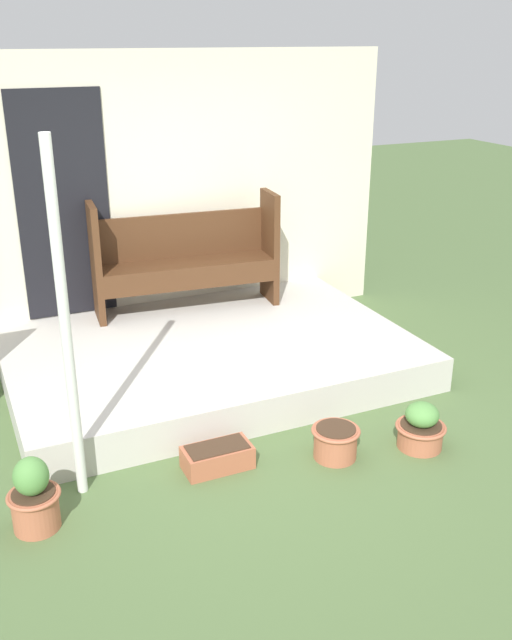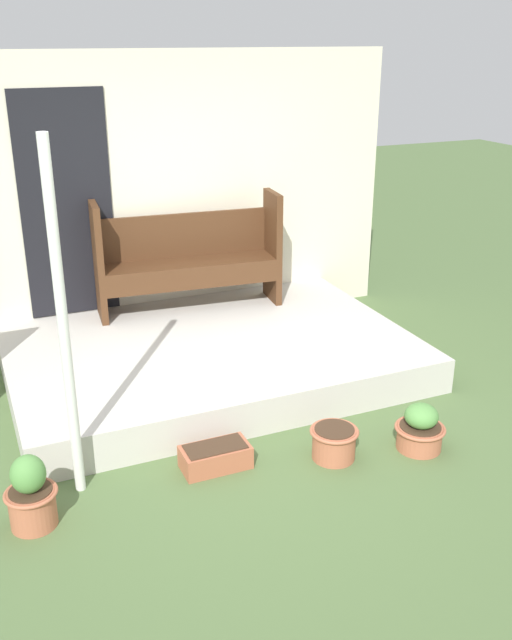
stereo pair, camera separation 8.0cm
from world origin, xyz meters
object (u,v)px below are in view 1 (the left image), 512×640
object	(u,v)px
support_post	(66,329)
bench	(185,254)
flower_pot_right	(421,428)
planter_box_rect	(217,457)
flower_pot_middle	(335,441)
flower_pot_left	(34,498)

from	to	relation	value
support_post	bench	size ratio (longest dim) A/B	1.29
support_post	flower_pot_right	bearing A→B (deg)	-11.38
flower_pot_right	planter_box_rect	bearing A→B (deg)	166.22
support_post	flower_pot_right	world-z (taller)	support_post
flower_pot_right	flower_pot_middle	bearing A→B (deg)	167.74
support_post	bench	xyz separation A→B (m)	(1.45, 2.11, -0.30)
support_post	flower_pot_left	size ratio (longest dim) A/B	4.74
flower_pot_middle	flower_pot_right	distance (m)	0.63
flower_pot_left	planter_box_rect	world-z (taller)	flower_pot_left
planter_box_rect	flower_pot_left	bearing A→B (deg)	-173.29
bench	flower_pot_right	size ratio (longest dim) A/B	4.86
support_post	flower_pot_left	world-z (taller)	support_post
flower_pot_middle	planter_box_rect	bearing A→B (deg)	165.06
bench	flower_pot_right	xyz separation A→B (m)	(0.83, -2.57, -0.67)
flower_pot_left	bench	bearing A→B (deg)	53.18
flower_pot_left	flower_pot_right	distance (m)	2.61
support_post	flower_pot_middle	bearing A→B (deg)	-11.05
planter_box_rect	flower_pot_middle	bearing A→B (deg)	-14.94
flower_pot_left	flower_pot_middle	xyz separation A→B (m)	(1.99, -0.07, -0.08)
support_post	bench	distance (m)	2.58
planter_box_rect	support_post	bearing A→B (deg)	172.51
bench	planter_box_rect	bearing A→B (deg)	-98.96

